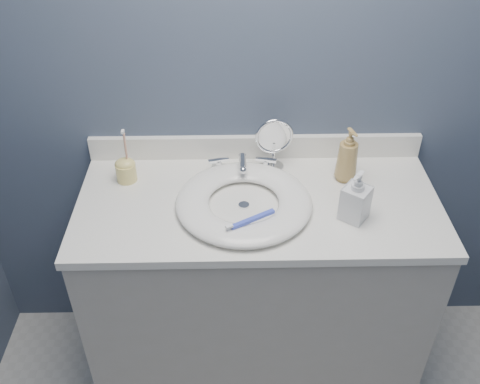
{
  "coord_description": "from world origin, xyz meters",
  "views": [
    {
      "loc": [
        -0.09,
        -0.43,
        1.99
      ],
      "look_at": [
        -0.06,
        0.94,
        0.94
      ],
      "focal_mm": 40.0,
      "sensor_mm": 36.0,
      "label": 1
    }
  ],
  "objects_px": {
    "makeup_mirror": "(274,142)",
    "toothbrush_holder": "(126,169)",
    "soap_bottle_clear": "(356,196)",
    "soap_bottle_amber": "(348,155)"
  },
  "relations": [
    {
      "from": "makeup_mirror",
      "to": "toothbrush_holder",
      "type": "distance_m",
      "value": 0.53
    },
    {
      "from": "makeup_mirror",
      "to": "soap_bottle_amber",
      "type": "bearing_deg",
      "value": -23.15
    },
    {
      "from": "soap_bottle_amber",
      "to": "toothbrush_holder",
      "type": "distance_m",
      "value": 0.77
    },
    {
      "from": "makeup_mirror",
      "to": "soap_bottle_clear",
      "type": "xyz_separation_m",
      "value": [
        0.24,
        -0.29,
        -0.02
      ]
    },
    {
      "from": "soap_bottle_clear",
      "to": "soap_bottle_amber",
      "type": "bearing_deg",
      "value": 124.61
    },
    {
      "from": "soap_bottle_amber",
      "to": "toothbrush_holder",
      "type": "relative_size",
      "value": 0.98
    },
    {
      "from": "soap_bottle_amber",
      "to": "toothbrush_holder",
      "type": "height_order",
      "value": "toothbrush_holder"
    },
    {
      "from": "makeup_mirror",
      "to": "soap_bottle_amber",
      "type": "distance_m",
      "value": 0.26
    },
    {
      "from": "makeup_mirror",
      "to": "toothbrush_holder",
      "type": "relative_size",
      "value": 0.99
    },
    {
      "from": "makeup_mirror",
      "to": "toothbrush_holder",
      "type": "bearing_deg",
      "value": -179.67
    }
  ]
}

